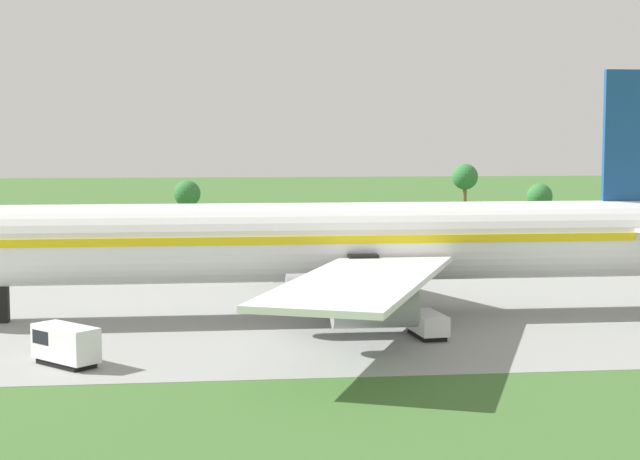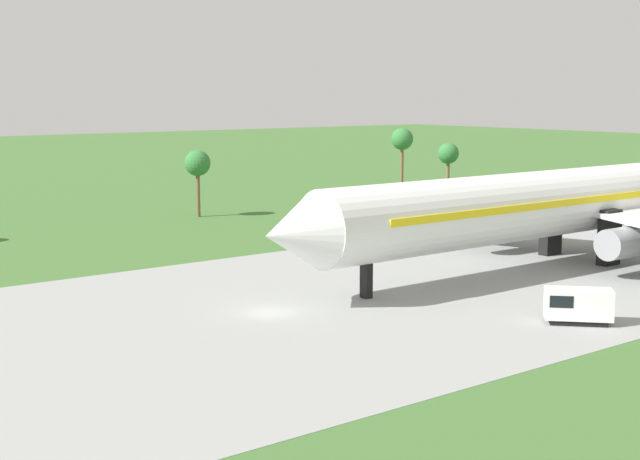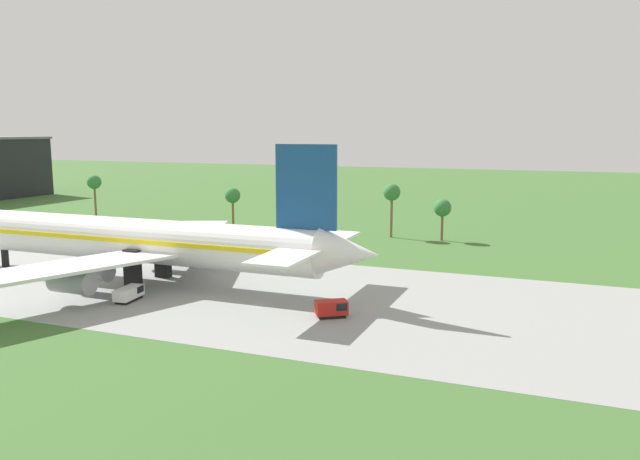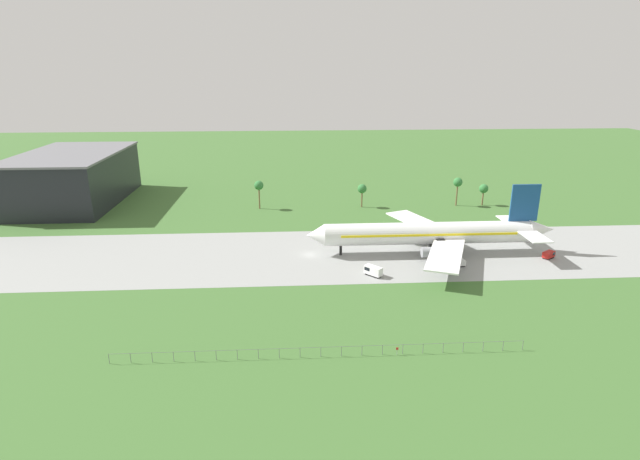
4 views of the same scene
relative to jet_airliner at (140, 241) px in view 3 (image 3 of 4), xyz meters
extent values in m
cylinder|color=white|center=(-1.79, 0.00, 0.06)|extent=(61.21, 6.56, 6.56)
cone|color=white|center=(32.91, 0.00, 0.56)|extent=(8.20, 6.23, 6.23)
cube|color=yellow|center=(-1.79, 0.00, 0.56)|extent=(52.03, 6.69, 0.66)
cube|color=navy|center=(26.85, 0.00, 8.92)|extent=(8.53, 0.50, 11.15)
cube|color=white|center=(27.17, 0.00, 1.05)|extent=(5.90, 26.23, 0.30)
cube|color=white|center=(-0.24, -13.94, -1.08)|extent=(18.35, 29.04, 0.44)
cube|color=white|center=(-0.24, 13.94, -1.08)|extent=(18.35, 29.04, 0.44)
cylinder|color=gray|center=(-2.28, -7.87, -2.96)|extent=(5.90, 2.95, 2.95)
cylinder|color=gray|center=(0.37, -14.43, -2.96)|extent=(5.90, 2.95, 2.95)
cylinder|color=gray|center=(-2.28, 7.87, -2.96)|extent=(5.90, 2.95, 2.95)
cylinder|color=gray|center=(0.37, 14.43, -2.96)|extent=(5.90, 2.95, 2.95)
cube|color=black|center=(-27.50, 0.00, -3.40)|extent=(0.70, 0.90, 5.62)
cube|color=black|center=(1.27, -3.61, -3.40)|extent=(2.40, 1.20, 5.62)
cube|color=black|center=(1.27, 3.61, -3.40)|extent=(2.40, 1.20, 5.62)
cube|color=black|center=(32.85, -6.46, -6.01)|extent=(3.71, 3.32, 0.40)
cube|color=#B21E19|center=(32.85, -6.46, -4.98)|extent=(4.29, 3.80, 1.65)
cube|color=black|center=(33.73, -5.87, -4.73)|extent=(2.25, 2.44, 0.90)
cube|color=black|center=(5.21, -9.55, -6.01)|extent=(2.23, 4.13, 0.40)
cube|color=white|center=(5.21, -9.55, -5.09)|extent=(2.51, 4.85, 1.44)
cube|color=black|center=(5.07, -8.28, -4.87)|extent=(2.21, 1.85, 0.90)
cylinder|color=brown|center=(-13.90, 52.19, -2.76)|extent=(0.56, 0.56, 6.89)
sphere|color=#337538|center=(-13.90, 52.19, 1.28)|extent=(3.60, 3.60, 3.60)
cylinder|color=brown|center=(35.13, 52.19, -3.10)|extent=(0.56, 0.56, 6.21)
sphere|color=#337538|center=(35.13, 52.19, 0.61)|extent=(3.60, 3.60, 3.60)
cylinder|color=brown|center=(24.36, 52.19, -1.70)|extent=(0.56, 0.56, 9.01)
sphere|color=#337538|center=(24.36, 52.19, 3.40)|extent=(3.60, 3.60, 3.60)
cylinder|color=brown|center=(-54.35, 52.19, -1.81)|extent=(0.56, 0.56, 8.79)
sphere|color=#337538|center=(-54.35, 52.19, 3.18)|extent=(3.60, 3.60, 3.60)
camera|label=1|loc=(-10.89, -80.59, 8.62)|focal=55.00mm
camera|label=2|loc=(-75.02, -55.86, 10.94)|focal=50.00mm
camera|label=3|loc=(58.57, -74.92, 16.20)|focal=35.00mm
camera|label=4|loc=(-41.94, -138.02, 47.28)|focal=28.00mm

